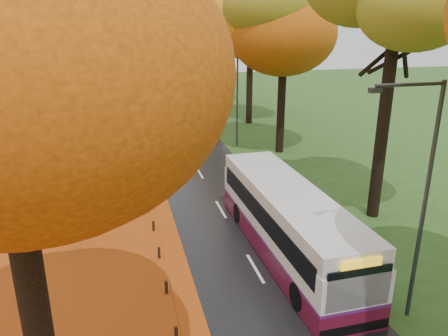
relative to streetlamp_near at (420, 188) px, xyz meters
name	(u,v)px	position (x,y,z in m)	size (l,w,h in m)	color
road	(197,168)	(-3.95, 17.00, -4.69)	(6.50, 90.00, 0.04)	black
centre_line	(197,168)	(-3.95, 17.00, -4.67)	(0.12, 90.00, 0.01)	silver
leaf_verge	(57,180)	(-12.95, 17.00, -4.70)	(12.00, 90.00, 0.02)	#7C370B
leaf_drift	(152,172)	(-7.00, 17.00, -4.67)	(0.90, 90.00, 0.01)	#C74914
trees_left	(73,21)	(-11.13, 19.06, 4.82)	(9.20, 74.00, 13.88)	black
trees_right	(292,19)	(3.24, 18.91, 4.98)	(9.30, 74.20, 13.96)	black
streetlamp_near	(420,188)	(0.00, 0.00, 0.00)	(2.45, 0.18, 8.00)	#333538
streetlamp_mid	(234,87)	(0.00, 22.00, 0.00)	(2.45, 0.18, 8.00)	#333538
streetlamp_far	(188,61)	(0.00, 44.00, 0.00)	(2.45, 0.18, 8.00)	#333538
bus	(288,220)	(-2.24, 4.92, -3.15)	(2.78, 11.14, 2.92)	#540D23
car_white	(148,124)	(-6.30, 28.17, -3.98)	(1.63, 4.05, 1.38)	silver
car_silver	(151,123)	(-6.07, 28.44, -3.98)	(1.47, 4.23, 1.39)	#9A9DA1
car_dark	(139,98)	(-6.28, 42.16, -4.00)	(1.89, 4.66, 1.35)	black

